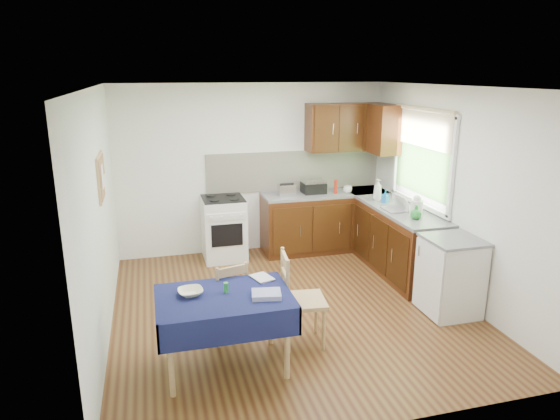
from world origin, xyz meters
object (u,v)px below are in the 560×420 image
object	(u,v)px
toaster	(287,190)
kettle	(417,207)
dining_table	(224,306)
sandwich_press	(313,187)
dish_rack	(400,208)
chair_near	(298,296)
chair_far	(228,298)

from	to	relation	value
toaster	kettle	size ratio (longest dim) A/B	0.93
dining_table	sandwich_press	world-z (taller)	sandwich_press
dish_rack	kettle	distance (m)	0.32
dining_table	dish_rack	bearing A→B (deg)	47.76
chair_near	kettle	world-z (taller)	kettle
dining_table	toaster	distance (m)	3.08
toaster	sandwich_press	xyz separation A→B (m)	(0.44, 0.08, 0.01)
chair_near	dish_rack	size ratio (longest dim) A/B	2.30
chair_near	sandwich_press	size ratio (longest dim) A/B	2.90
dish_rack	kettle	size ratio (longest dim) A/B	1.60
toaster	dish_rack	world-z (taller)	dish_rack
sandwich_press	dining_table	bearing A→B (deg)	-132.74
chair_near	dish_rack	bearing A→B (deg)	-46.12
dining_table	chair_far	distance (m)	0.55
chair_far	chair_near	bearing A→B (deg)	143.56
kettle	chair_far	bearing A→B (deg)	-162.10
sandwich_press	kettle	world-z (taller)	kettle
kettle	dining_table	bearing A→B (deg)	-153.33
chair_near	sandwich_press	world-z (taller)	sandwich_press
sandwich_press	toaster	bearing A→B (deg)	179.68
dish_rack	sandwich_press	bearing A→B (deg)	128.41
sandwich_press	kettle	xyz separation A→B (m)	(0.86, -1.49, 0.02)
dish_rack	chair_far	bearing A→B (deg)	-150.99
toaster	kettle	bearing A→B (deg)	-50.61
chair_near	toaster	size ratio (longest dim) A/B	3.95
dining_table	chair_near	bearing A→B (deg)	33.49
chair_far	kettle	bearing A→B (deg)	-177.13
chair_far	dish_rack	world-z (taller)	dish_rack
chair_far	dish_rack	distance (m)	2.75
dining_table	dish_rack	world-z (taller)	dish_rack
chair_near	dish_rack	distance (m)	2.31
chair_far	chair_near	world-z (taller)	chair_near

